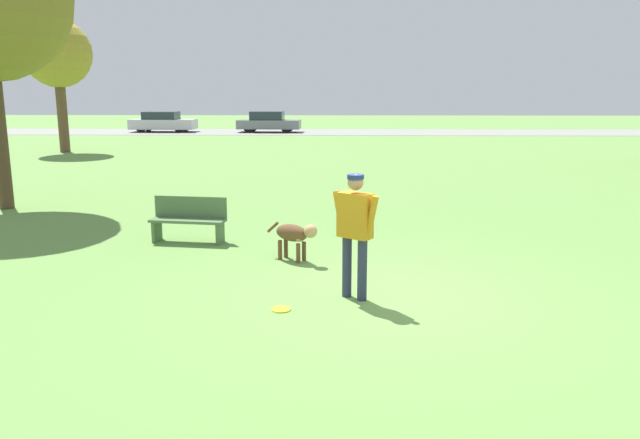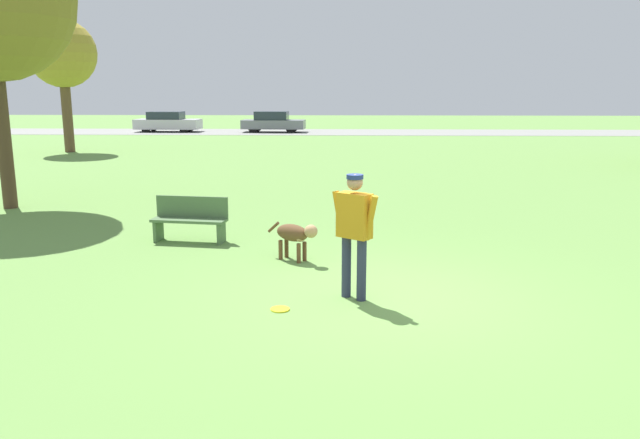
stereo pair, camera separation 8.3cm
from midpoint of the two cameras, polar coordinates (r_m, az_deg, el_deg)
The scene contains 9 objects.
ground_plane at distance 8.72m, azimuth 6.11°, elevation -7.05°, with size 120.00×120.00×0.00m, color #608C42.
far_road_strip at distance 41.62m, azimuth 2.87°, elevation 7.98°, with size 120.00×6.00×0.01m.
person at distance 8.36m, azimuth 3.45°, elevation -0.53°, with size 0.64×0.51×1.71m.
dog at distance 10.34m, azimuth -2.04°, elevation -1.37°, with size 0.92×0.69×0.66m.
frisbee at distance 8.20m, azimuth -3.38°, elevation -8.19°, with size 0.25×0.25×0.02m.
tree_far_left at distance 30.61m, azimuth -22.42°, elevation 13.74°, with size 2.97×2.97×5.83m.
parked_car_silver at distance 43.06m, azimuth -13.71°, elevation 8.65°, with size 4.27×1.90×1.34m.
parked_car_grey at distance 41.62m, azimuth -4.26°, elevation 8.88°, with size 4.17×1.83×1.36m.
park_bench at distance 11.91m, azimuth -11.57°, elevation 0.17°, with size 1.44×0.59×0.84m.
Camera 2 is at (-0.60, -8.22, 2.82)m, focal length 35.00 mm.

